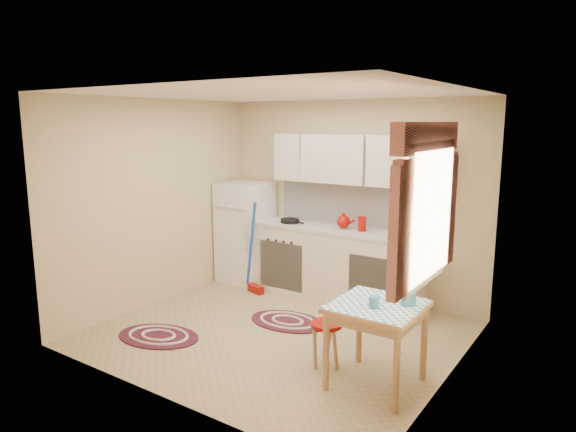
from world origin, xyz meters
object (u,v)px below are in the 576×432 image
Objects in this scene: base_cabinets at (334,265)px; stool at (326,344)px; table at (376,345)px; fridge at (245,232)px.

base_cabinets reaches higher than stool.
table is 0.54m from stool.
stool is (0.85, -1.67, -0.23)m from base_cabinets.
fridge is at bearing 144.12° from stool.
stool is (-0.52, 0.06, -0.15)m from table.
table reaches higher than stool.
base_cabinets reaches higher than table.
fridge is 3.33× the size of stool.
base_cabinets is 1.89m from stool.
base_cabinets is at bearing 116.84° from stool.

